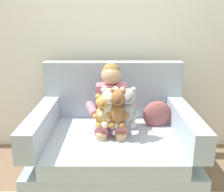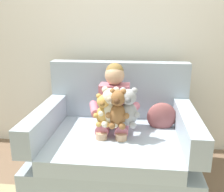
% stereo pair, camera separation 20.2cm
% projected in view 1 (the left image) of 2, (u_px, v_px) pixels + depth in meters
% --- Properties ---
extents(ground_plane, '(8.00, 8.00, 0.00)m').
position_uv_depth(ground_plane, '(114.00, 179.00, 2.30)').
color(ground_plane, brown).
extents(back_wall, '(6.00, 0.10, 2.60)m').
position_uv_depth(back_wall, '(114.00, 27.00, 2.61)').
color(back_wall, silver).
rests_on(back_wall, ground).
extents(armchair, '(1.32, 1.01, 0.99)m').
position_uv_depth(armchair, '(114.00, 145.00, 2.26)').
color(armchair, '#9EADBC').
rests_on(armchair, ground).
extents(seated_child, '(0.45, 0.39, 0.82)m').
position_uv_depth(seated_child, '(112.00, 107.00, 2.20)').
color(seated_child, '#C66B7F').
rests_on(seated_child, armchair).
extents(plush_grey, '(0.19, 0.16, 0.32)m').
position_uv_depth(plush_grey, '(129.00, 108.00, 2.03)').
color(plush_grey, '#9E9EA3').
rests_on(plush_grey, armchair).
extents(plush_honey, '(0.16, 0.13, 0.27)m').
position_uv_depth(plush_honey, '(104.00, 111.00, 2.03)').
color(plush_honey, gold).
rests_on(plush_honey, armchair).
extents(plush_brown, '(0.19, 0.15, 0.32)m').
position_uv_depth(plush_brown, '(118.00, 109.00, 2.00)').
color(plush_brown, brown).
rests_on(plush_brown, armchair).
extents(plush_cream, '(0.19, 0.16, 0.32)m').
position_uv_depth(plush_cream, '(111.00, 108.00, 2.03)').
color(plush_cream, silver).
rests_on(plush_cream, armchair).
extents(throw_pillow, '(0.27, 0.14, 0.26)m').
position_uv_depth(throw_pillow, '(158.00, 115.00, 2.33)').
color(throw_pillow, '#8C4C4C').
rests_on(throw_pillow, armchair).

